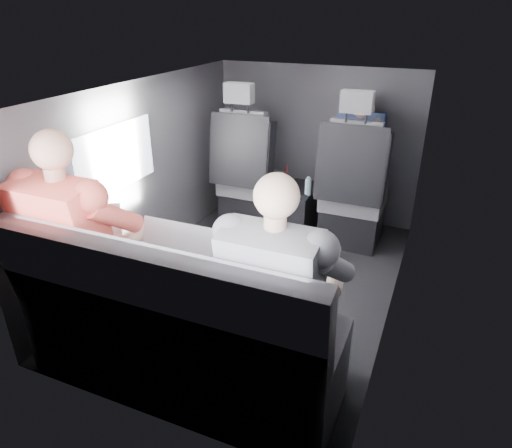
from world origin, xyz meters
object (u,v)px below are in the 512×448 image
at_px(front_seat_right, 352,198).
at_px(water_bottle, 308,187).
at_px(passenger_front_right, 359,148).
at_px(passenger_rear_right, 283,295).
at_px(rear_bench, 178,337).
at_px(passenger_rear_left, 86,245).
at_px(laptop_black, 284,278).
at_px(laptop_silver, 192,256).
at_px(laptop_white, 105,230).
at_px(center_console, 299,211).
at_px(front_seat_left, 249,183).
at_px(soda_cup, 287,185).

bearing_deg(front_seat_right, water_bottle, -169.97).
bearing_deg(passenger_front_right, passenger_rear_right, -87.52).
distance_m(rear_bench, passenger_rear_left, 0.69).
distance_m(water_bottle, laptop_black, 1.66).
height_order(water_bottle, passenger_rear_right, passenger_rear_right).
bearing_deg(laptop_black, laptop_silver, -179.96).
bearing_deg(passenger_rear_right, laptop_black, 107.72).
bearing_deg(laptop_white, center_console, 68.47).
bearing_deg(laptop_black, center_console, 105.16).
height_order(water_bottle, passenger_front_right, passenger_front_right).
height_order(water_bottle, laptop_silver, laptop_silver).
xyz_separation_m(front_seat_right, passenger_rear_left, (-1.04, -1.81, 0.25)).
height_order(rear_bench, passenger_front_right, passenger_front_right).
distance_m(front_seat_left, water_bottle, 0.56).
distance_m(laptop_black, passenger_rear_right, 0.14).
distance_m(rear_bench, laptop_silver, 0.40).
distance_m(passenger_rear_right, passenger_front_right, 2.07).
xyz_separation_m(front_seat_left, laptop_black, (0.91, -1.67, 0.23)).
xyz_separation_m(passenger_rear_left, passenger_rear_right, (1.09, 0.00, -0.02)).
distance_m(center_console, passenger_rear_left, 1.99).
xyz_separation_m(front_seat_left, water_bottle, (0.55, -0.06, 0.07)).
xyz_separation_m(laptop_silver, laptop_black, (0.50, 0.00, -0.01)).
bearing_deg(front_seat_left, passenger_rear_left, -94.34).
xyz_separation_m(front_seat_left, center_console, (0.45, 0.04, -0.20)).
bearing_deg(laptop_silver, center_console, 88.89).
bearing_deg(laptop_white, water_bottle, 64.14).
distance_m(front_seat_left, front_seat_right, 0.90).
height_order(water_bottle, passenger_rear_left, passenger_rear_left).
bearing_deg(front_seat_right, soda_cup, -174.09).
bearing_deg(laptop_white, passenger_rear_right, -10.33).
relative_size(front_seat_left, soda_cup, 5.49).
bearing_deg(passenger_rear_left, laptop_silver, 13.72).
bearing_deg(laptop_black, passenger_rear_right, -72.28).
xyz_separation_m(soda_cup, passenger_rear_right, (0.60, -1.75, 0.17)).
relative_size(water_bottle, passenger_front_right, 0.21).
height_order(front_seat_right, laptop_black, front_seat_right).
xyz_separation_m(rear_bench, passenger_rear_right, (0.51, 0.10, 0.32)).
distance_m(center_console, soda_cup, 0.29).
relative_size(front_seat_left, laptop_black, 3.66).
bearing_deg(laptop_black, soda_cup, 108.87).
relative_size(center_console, passenger_front_right, 0.68).
bearing_deg(laptop_black, front_seat_right, 90.48).
relative_size(passenger_rear_right, passenger_front_right, 1.74).
bearing_deg(front_seat_left, laptop_silver, -76.01).
relative_size(front_seat_right, passenger_front_right, 1.78).
bearing_deg(water_bottle, laptop_silver, -94.66).
bearing_deg(laptop_white, laptop_black, -3.89).
bearing_deg(laptop_black, rear_bench, -153.65).
bearing_deg(front_seat_left, rear_bench, -76.69).
bearing_deg(laptop_silver, laptop_white, 172.95).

